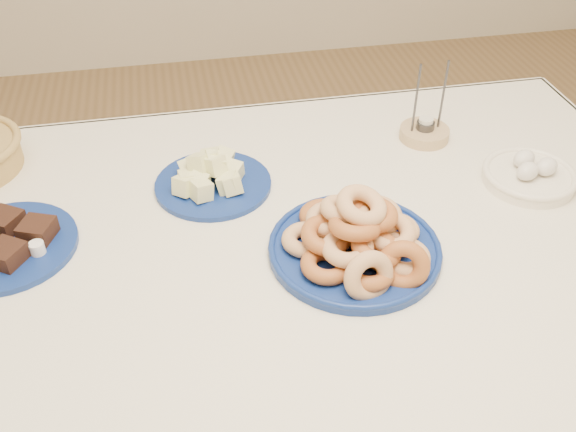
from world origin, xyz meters
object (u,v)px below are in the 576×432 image
(melon_plate, at_px, (211,179))
(donut_platter, at_px, (358,240))
(candle_holder, at_px, (424,132))
(egg_bowl, at_px, (530,175))
(brownie_plate, at_px, (6,243))
(dining_table, at_px, (283,280))

(melon_plate, bearing_deg, donut_platter, -48.10)
(candle_holder, distance_m, egg_bowl, 0.27)
(melon_plate, distance_m, egg_bowl, 0.69)
(brownie_plate, distance_m, egg_bowl, 1.09)
(donut_platter, relative_size, egg_bowl, 1.34)
(brownie_plate, bearing_deg, egg_bowl, 0.49)
(donut_platter, xyz_separation_m, candle_holder, (0.28, 0.38, -0.02))
(donut_platter, bearing_deg, egg_bowl, 19.85)
(brownie_plate, relative_size, egg_bowl, 1.34)
(dining_table, relative_size, candle_holder, 8.64)
(donut_platter, distance_m, melon_plate, 0.37)
(dining_table, height_order, donut_platter, donut_platter)
(brownie_plate, xyz_separation_m, candle_holder, (0.93, 0.23, 0.00))
(brownie_plate, relative_size, candle_holder, 1.78)
(melon_plate, distance_m, candle_holder, 0.53)
(dining_table, xyz_separation_m, melon_plate, (-0.12, 0.20, 0.13))
(melon_plate, height_order, brownie_plate, melon_plate)
(melon_plate, relative_size, egg_bowl, 1.10)
(dining_table, bearing_deg, egg_bowl, 8.77)
(dining_table, bearing_deg, candle_holder, 37.12)
(donut_platter, relative_size, melon_plate, 1.21)
(candle_holder, bearing_deg, melon_plate, -168.90)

